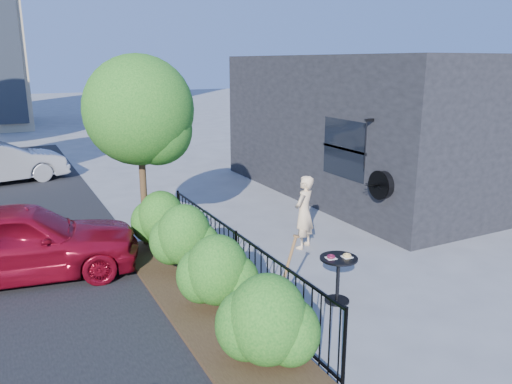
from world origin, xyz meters
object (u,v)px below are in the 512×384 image
woman (304,212)px  shovel (283,282)px  car_red (18,241)px  patio_tree (143,117)px  cafe_table (338,271)px

woman → shovel: size_ratio=1.15×
shovel → car_red: size_ratio=0.32×
car_red → patio_tree: bearing=-70.3°
patio_tree → cafe_table: (2.05, -3.86, -2.23)m
patio_tree → shovel: patio_tree is taller
shovel → car_red: (-3.49, 3.44, 0.12)m
shovel → woman: bearing=51.5°
shovel → patio_tree: bearing=104.1°
woman → shovel: woman is taller
woman → shovel: 3.08m
patio_tree → cafe_table: size_ratio=4.76×
patio_tree → cafe_table: 4.90m
cafe_table → car_red: 5.68m
cafe_table → car_red: bearing=143.4°
patio_tree → woman: (2.89, -1.50, -1.98)m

